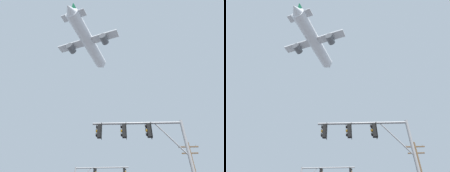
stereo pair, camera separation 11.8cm
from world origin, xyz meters
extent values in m
cylinder|color=gray|center=(1.90, 6.66, 6.45)|extent=(6.01, 0.36, 0.15)
cylinder|color=gray|center=(4.00, 6.73, 5.37)|extent=(1.86, 0.14, 2.21)
cube|color=black|center=(-0.62, 6.58, 5.92)|extent=(0.27, 0.33, 0.90)
cylinder|color=black|center=(-0.62, 6.58, 6.43)|extent=(0.05, 0.05, 0.12)
cube|color=black|center=(-0.48, 6.58, 5.92)|extent=(0.04, 0.46, 1.04)
sphere|color=black|center=(-0.77, 6.57, 6.19)|extent=(0.20, 0.20, 0.20)
cylinder|color=black|center=(-0.83, 6.57, 6.25)|extent=(0.05, 0.21, 0.21)
sphere|color=orange|center=(-0.77, 6.57, 5.91)|extent=(0.20, 0.20, 0.20)
cylinder|color=black|center=(-0.83, 6.57, 5.97)|extent=(0.05, 0.21, 0.21)
sphere|color=black|center=(-0.77, 6.57, 5.63)|extent=(0.20, 0.20, 0.20)
cylinder|color=black|center=(-0.83, 6.57, 5.69)|extent=(0.05, 0.21, 0.21)
cube|color=black|center=(1.03, 6.63, 5.92)|extent=(0.27, 0.33, 0.90)
cylinder|color=black|center=(1.03, 6.63, 6.43)|extent=(0.05, 0.05, 0.12)
cube|color=black|center=(1.17, 6.64, 5.92)|extent=(0.04, 0.46, 1.04)
sphere|color=black|center=(0.88, 6.63, 6.19)|extent=(0.20, 0.20, 0.20)
cylinder|color=black|center=(0.82, 6.63, 6.25)|extent=(0.05, 0.21, 0.21)
sphere|color=orange|center=(0.88, 6.63, 5.91)|extent=(0.20, 0.20, 0.20)
cylinder|color=black|center=(0.82, 6.63, 5.97)|extent=(0.05, 0.21, 0.21)
sphere|color=black|center=(0.88, 6.63, 5.63)|extent=(0.20, 0.20, 0.20)
cylinder|color=black|center=(0.82, 6.63, 5.69)|extent=(0.05, 0.21, 0.21)
cube|color=black|center=(2.68, 6.69, 5.92)|extent=(0.27, 0.33, 0.90)
cylinder|color=black|center=(2.68, 6.69, 6.43)|extent=(0.05, 0.05, 0.12)
cube|color=black|center=(2.82, 6.69, 5.92)|extent=(0.04, 0.46, 1.04)
sphere|color=black|center=(2.53, 6.68, 6.19)|extent=(0.20, 0.20, 0.20)
cylinder|color=black|center=(2.47, 6.68, 6.25)|extent=(0.05, 0.21, 0.21)
sphere|color=orange|center=(2.53, 6.68, 5.91)|extent=(0.20, 0.20, 0.20)
cylinder|color=black|center=(2.47, 6.68, 5.97)|extent=(0.05, 0.21, 0.21)
sphere|color=black|center=(2.53, 6.68, 5.63)|extent=(0.20, 0.20, 0.20)
cylinder|color=black|center=(2.47, 6.68, 5.69)|extent=(0.05, 0.21, 0.21)
cylinder|color=gray|center=(-2.08, 19.96, 6.19)|extent=(6.95, 0.18, 0.15)
cube|color=black|center=(0.84, 19.94, 5.66)|extent=(0.26, 0.32, 0.90)
cylinder|color=black|center=(0.84, 19.94, 6.17)|extent=(0.05, 0.05, 0.12)
cube|color=black|center=(0.70, 19.94, 5.66)|extent=(0.03, 0.46, 1.04)
sphere|color=black|center=(0.99, 19.94, 5.93)|extent=(0.20, 0.20, 0.20)
cylinder|color=black|center=(1.05, 19.94, 5.99)|extent=(0.04, 0.21, 0.21)
sphere|color=orange|center=(0.99, 19.94, 5.65)|extent=(0.20, 0.20, 0.20)
cylinder|color=black|center=(1.05, 19.94, 5.71)|extent=(0.04, 0.21, 0.21)
cube|color=black|center=(-2.98, 19.96, 5.66)|extent=(0.26, 0.32, 0.90)
cylinder|color=black|center=(-2.98, 19.96, 6.17)|extent=(0.05, 0.05, 0.12)
cube|color=black|center=(-3.12, 19.96, 5.66)|extent=(0.03, 0.46, 1.04)
sphere|color=black|center=(-2.84, 19.96, 5.93)|extent=(0.20, 0.20, 0.20)
cylinder|color=black|center=(-2.77, 19.96, 5.99)|extent=(0.04, 0.21, 0.21)
sphere|color=orange|center=(-2.84, 19.96, 5.65)|extent=(0.20, 0.20, 0.20)
cylinder|color=black|center=(-2.77, 19.96, 5.71)|extent=(0.04, 0.21, 0.21)
cube|color=brown|center=(8.29, 16.17, 7.54)|extent=(2.20, 0.12, 0.12)
cube|color=brown|center=(8.29, 16.17, 6.84)|extent=(1.80, 0.12, 0.12)
cylinder|color=gray|center=(7.39, 16.17, 7.66)|extent=(0.10, 0.10, 0.18)
cylinder|color=gray|center=(9.19, 16.17, 7.66)|extent=(0.10, 0.10, 0.18)
cylinder|color=white|center=(-8.22, 28.12, 41.54)|extent=(8.39, 19.62, 3.45)
cone|color=white|center=(-5.40, 38.53, 41.54)|extent=(3.78, 3.14, 3.28)
cone|color=white|center=(-11.00, 17.83, 41.54)|extent=(3.39, 2.85, 2.93)
cube|color=silver|center=(-8.36, 27.60, 41.02)|extent=(18.30, 7.07, 0.39)
cylinder|color=#595B60|center=(-13.31, 28.94, 39.99)|extent=(2.55, 3.00, 1.94)
cylinder|color=#595B60|center=(-3.41, 26.26, 39.99)|extent=(2.55, 3.00, 1.94)
cube|color=#0C5933|center=(-10.41, 20.01, 43.48)|extent=(1.04, 2.98, 4.09)
cube|color=silver|center=(-10.47, 19.80, 41.86)|extent=(6.75, 3.56, 0.22)
camera|label=1|loc=(1.01, -4.44, 1.60)|focal=27.72mm
camera|label=2|loc=(1.13, -4.43, 1.60)|focal=27.72mm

